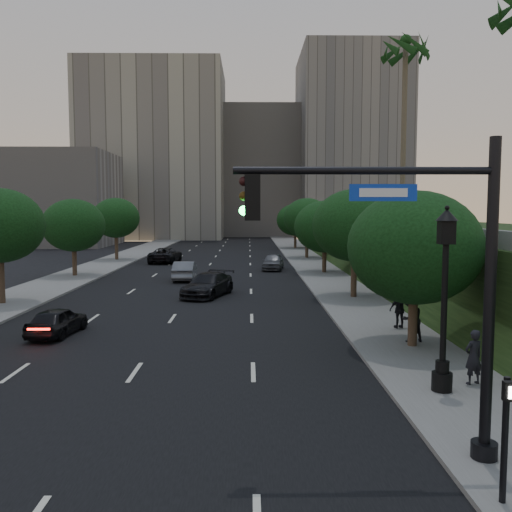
{
  "coord_description": "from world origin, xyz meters",
  "views": [
    {
      "loc": [
        3.86,
        -12.88,
        5.51
      ],
      "look_at": [
        4.15,
        9.14,
        3.6
      ],
      "focal_mm": 38.0,
      "sensor_mm": 36.0,
      "label": 1
    }
  ],
  "objects_px": {
    "traffic_signal_mast": "(438,297)",
    "sedan_mid_left": "(185,271)",
    "sedan_far_left": "(166,255)",
    "pedestrian_b": "(412,319)",
    "sedan_near_left": "(57,321)",
    "sedan_near_right": "(208,285)",
    "sedan_far_right": "(273,262)",
    "pedestrian_c": "(400,309)",
    "street_lamp": "(444,308)",
    "pedestrian_a": "(473,357)"
  },
  "relations": [
    {
      "from": "sedan_near_left",
      "to": "pedestrian_b",
      "type": "xyz_separation_m",
      "value": [
        14.97,
        -1.91,
        0.43
      ]
    },
    {
      "from": "sedan_near_right",
      "to": "traffic_signal_mast",
      "type": "bearing_deg",
      "value": -55.75
    },
    {
      "from": "traffic_signal_mast",
      "to": "sedan_near_left",
      "type": "bearing_deg",
      "value": 135.42
    },
    {
      "from": "street_lamp",
      "to": "pedestrian_c",
      "type": "relative_size",
      "value": 3.31
    },
    {
      "from": "sedan_near_right",
      "to": "sedan_far_right",
      "type": "distance_m",
      "value": 15.71
    },
    {
      "from": "street_lamp",
      "to": "sedan_mid_left",
      "type": "bearing_deg",
      "value": 112.13
    },
    {
      "from": "sedan_near_right",
      "to": "pedestrian_b",
      "type": "xyz_separation_m",
      "value": [
        9.2,
        -12.48,
        0.33
      ]
    },
    {
      "from": "sedan_mid_left",
      "to": "sedan_far_left",
      "type": "bearing_deg",
      "value": -76.61
    },
    {
      "from": "traffic_signal_mast",
      "to": "street_lamp",
      "type": "distance_m",
      "value": 4.78
    },
    {
      "from": "street_lamp",
      "to": "sedan_far_right",
      "type": "distance_m",
      "value": 33.6
    },
    {
      "from": "street_lamp",
      "to": "sedan_far_left",
      "type": "distance_m",
      "value": 42.62
    },
    {
      "from": "sedan_mid_left",
      "to": "sedan_far_right",
      "type": "bearing_deg",
      "value": -136.66
    },
    {
      "from": "sedan_near_left",
      "to": "pedestrian_b",
      "type": "height_order",
      "value": "pedestrian_b"
    },
    {
      "from": "sedan_far_right",
      "to": "pedestrian_b",
      "type": "relative_size",
      "value": 2.41
    },
    {
      "from": "sedan_near_left",
      "to": "sedan_far_left",
      "type": "bearing_deg",
      "value": -83.21
    },
    {
      "from": "sedan_near_right",
      "to": "pedestrian_c",
      "type": "bearing_deg",
      "value": -28.45
    },
    {
      "from": "sedan_mid_left",
      "to": "pedestrian_b",
      "type": "distance_m",
      "value": 23.42
    },
    {
      "from": "street_lamp",
      "to": "sedan_far_left",
      "type": "xyz_separation_m",
      "value": [
        -14.3,
        40.11,
        -1.85
      ]
    },
    {
      "from": "sedan_far_left",
      "to": "pedestrian_c",
      "type": "distance_m",
      "value": 35.19
    },
    {
      "from": "street_lamp",
      "to": "sedan_near_right",
      "type": "relative_size",
      "value": 1.1
    },
    {
      "from": "pedestrian_a",
      "to": "street_lamp",
      "type": "bearing_deg",
      "value": 8.39
    },
    {
      "from": "sedan_near_right",
      "to": "sedan_mid_left",
      "type": "bearing_deg",
      "value": 124.93
    },
    {
      "from": "sedan_near_left",
      "to": "pedestrian_c",
      "type": "relative_size",
      "value": 2.2
    },
    {
      "from": "sedan_mid_left",
      "to": "pedestrian_c",
      "type": "height_order",
      "value": "pedestrian_c"
    },
    {
      "from": "traffic_signal_mast",
      "to": "sedan_far_right",
      "type": "xyz_separation_m",
      "value": [
        -1.79,
        37.7,
        -2.92
      ]
    },
    {
      "from": "traffic_signal_mast",
      "to": "sedan_far_right",
      "type": "distance_m",
      "value": 37.86
    },
    {
      "from": "sedan_mid_left",
      "to": "sedan_near_left",
      "type": "bearing_deg",
      "value": 78.33
    },
    {
      "from": "sedan_mid_left",
      "to": "sedan_far_right",
      "type": "distance_m",
      "value": 10.08
    },
    {
      "from": "street_lamp",
      "to": "sedan_near_left",
      "type": "bearing_deg",
      "value": 150.9
    },
    {
      "from": "traffic_signal_mast",
      "to": "sedan_near_right",
      "type": "xyz_separation_m",
      "value": [
        -6.58,
        22.75,
        -2.93
      ]
    },
    {
      "from": "street_lamp",
      "to": "pedestrian_c",
      "type": "bearing_deg",
      "value": 82.57
    },
    {
      "from": "pedestrian_a",
      "to": "pedestrian_c",
      "type": "xyz_separation_m",
      "value": [
        -0.06,
        7.88,
        0.0
      ]
    },
    {
      "from": "sedan_far_right",
      "to": "sedan_mid_left",
      "type": "bearing_deg",
      "value": -128.23
    },
    {
      "from": "sedan_mid_left",
      "to": "pedestrian_c",
      "type": "relative_size",
      "value": 2.66
    },
    {
      "from": "street_lamp",
      "to": "sedan_near_left",
      "type": "distance_m",
      "value": 16.24
    },
    {
      "from": "sedan_near_right",
      "to": "pedestrian_a",
      "type": "bearing_deg",
      "value": -43.88
    },
    {
      "from": "sedan_far_left",
      "to": "pedestrian_c",
      "type": "bearing_deg",
      "value": 120.67
    },
    {
      "from": "traffic_signal_mast",
      "to": "pedestrian_b",
      "type": "relative_size",
      "value": 3.8
    },
    {
      "from": "pedestrian_b",
      "to": "street_lamp",
      "type": "bearing_deg",
      "value": 62.18
    },
    {
      "from": "sedan_near_right",
      "to": "pedestrian_c",
      "type": "distance_m",
      "value": 13.69
    },
    {
      "from": "traffic_signal_mast",
      "to": "pedestrian_c",
      "type": "relative_size",
      "value": 4.12
    },
    {
      "from": "pedestrian_b",
      "to": "pedestrian_c",
      "type": "relative_size",
      "value": 1.08
    },
    {
      "from": "traffic_signal_mast",
      "to": "sedan_far_left",
      "type": "distance_m",
      "value": 46.29
    },
    {
      "from": "sedan_mid_left",
      "to": "traffic_signal_mast",
      "type": "bearing_deg",
      "value": 105.06
    },
    {
      "from": "sedan_near_right",
      "to": "sedan_far_right",
      "type": "xyz_separation_m",
      "value": [
        4.8,
        14.95,
        0.01
      ]
    },
    {
      "from": "sedan_far_left",
      "to": "pedestrian_b",
      "type": "height_order",
      "value": "pedestrian_b"
    },
    {
      "from": "traffic_signal_mast",
      "to": "sedan_mid_left",
      "type": "height_order",
      "value": "traffic_signal_mast"
    },
    {
      "from": "pedestrian_c",
      "to": "sedan_near_right",
      "type": "bearing_deg",
      "value": -59.19
    },
    {
      "from": "pedestrian_b",
      "to": "pedestrian_c",
      "type": "xyz_separation_m",
      "value": [
        0.22,
        2.54,
        -0.07
      ]
    },
    {
      "from": "sedan_near_right",
      "to": "pedestrian_b",
      "type": "height_order",
      "value": "pedestrian_b"
    }
  ]
}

